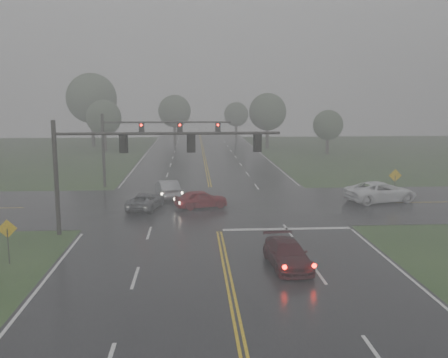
{
  "coord_description": "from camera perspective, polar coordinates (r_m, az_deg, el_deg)",
  "views": [
    {
      "loc": [
        -1.66,
        -17.21,
        8.69
      ],
      "look_at": [
        0.44,
        16.0,
        3.15
      ],
      "focal_mm": 40.0,
      "sensor_mm": 36.0,
      "label": 1
    }
  ],
  "objects": [
    {
      "name": "tree_ne_a",
      "position": [
        84.76,
        5.0,
        7.65
      ],
      "size": [
        6.3,
        6.3,
        9.25
      ],
      "color": "#30271F",
      "rests_on": "ground"
    },
    {
      "name": "sign_diamond_east",
      "position": [
        44.53,
        18.96,
        -0.0
      ],
      "size": [
        1.09,
        0.1,
        2.62
      ],
      "rotation": [
        0.0,
        0.0,
        -0.03
      ],
      "color": "black",
      "rests_on": "ground"
    },
    {
      "name": "tree_n_far",
      "position": [
        104.92,
        1.41,
        7.4
      ],
      "size": [
        5.11,
        5.11,
        7.5
      ],
      "color": "#30271F",
      "rests_on": "ground"
    },
    {
      "name": "signal_gantry_far",
      "position": [
        48.59,
        -9.24,
        4.92
      ],
      "size": [
        12.37,
        0.36,
        7.06
      ],
      "color": "black",
      "rests_on": "ground"
    },
    {
      "name": "sedan_maroon",
      "position": [
        26.29,
        7.21,
        -9.92
      ],
      "size": [
        2.21,
        4.71,
        1.33
      ],
      "primitive_type": "imported",
      "rotation": [
        0.0,
        0.0,
        0.08
      ],
      "color": "#390A10",
      "rests_on": "ground"
    },
    {
      "name": "main_road",
      "position": [
        38.25,
        -1.04,
        -3.68
      ],
      "size": [
        18.0,
        160.0,
        0.02
      ],
      "primitive_type": "cube",
      "color": "black",
      "rests_on": "ground"
    },
    {
      "name": "tree_e_near",
      "position": [
        77.24,
        11.8,
        6.05
      ],
      "size": [
        4.54,
        4.54,
        6.66
      ],
      "color": "#30271F",
      "rests_on": "ground"
    },
    {
      "name": "cross_street",
      "position": [
        40.2,
        -1.17,
        -3.03
      ],
      "size": [
        120.0,
        14.0,
        0.02
      ],
      "primitive_type": "cube",
      "color": "black",
      "rests_on": "ground"
    },
    {
      "name": "tree_nw_b",
      "position": [
        89.5,
        -14.89,
        8.9
      ],
      "size": [
        8.6,
        8.6,
        12.64
      ],
      "color": "#30271F",
      "rests_on": "ground"
    },
    {
      "name": "ground",
      "position": [
        19.35,
        1.76,
        -17.23
      ],
      "size": [
        180.0,
        180.0,
        0.0
      ],
      "primitive_type": "plane",
      "color": "#243F1B",
      "rests_on": "ground"
    },
    {
      "name": "tree_n_mid",
      "position": [
        94.71,
        -5.68,
        7.72
      ],
      "size": [
        6.11,
        6.11,
        8.97
      ],
      "color": "#30271F",
      "rests_on": "ground"
    },
    {
      "name": "tree_nw_a",
      "position": [
        81.33,
        -13.57,
        6.84
      ],
      "size": [
        5.54,
        5.54,
        8.14
      ],
      "color": "#30271F",
      "rests_on": "ground"
    },
    {
      "name": "sedan_silver",
      "position": [
        43.61,
        -6.46,
        -2.1
      ],
      "size": [
        2.55,
        4.85,
        1.52
      ],
      "primitive_type": "imported",
      "rotation": [
        0.0,
        0.0,
        3.35
      ],
      "color": "#A6A8AD",
      "rests_on": "ground"
    },
    {
      "name": "car_grey",
      "position": [
        39.49,
        -8.92,
        -3.37
      ],
      "size": [
        3.01,
        4.82,
        1.24
      ],
      "primitive_type": "imported",
      "rotation": [
        0.0,
        0.0,
        2.92
      ],
      "color": "#585A5F",
      "rests_on": "ground"
    },
    {
      "name": "sedan_red",
      "position": [
        39.35,
        -2.63,
        -3.31
      ],
      "size": [
        4.45,
        2.81,
        1.41
      ],
      "primitive_type": "imported",
      "rotation": [
        0.0,
        0.0,
        1.87
      ],
      "color": "maroon",
      "rests_on": "ground"
    },
    {
      "name": "stop_bar",
      "position": [
        33.36,
        7.18,
        -5.72
      ],
      "size": [
        8.5,
        0.5,
        0.01
      ],
      "primitive_type": "cube",
      "color": "silver",
      "rests_on": "ground"
    },
    {
      "name": "pickup_white",
      "position": [
        43.52,
        17.41,
        -2.5
      ],
      "size": [
        6.48,
        4.11,
        1.67
      ],
      "primitive_type": "imported",
      "rotation": [
        0.0,
        0.0,
        1.81
      ],
      "color": "white",
      "rests_on": "ground"
    },
    {
      "name": "sign_diamond_west",
      "position": [
        28.42,
        -23.5,
        -5.79
      ],
      "size": [
        0.98,
        0.21,
        2.38
      ],
      "rotation": [
        0.0,
        0.0,
        0.18
      ],
      "color": "black",
      "rests_on": "ground"
    },
    {
      "name": "signal_gantry_near",
      "position": [
        31.82,
        -11.01,
        2.84
      ],
      "size": [
        14.22,
        0.32,
        7.24
      ],
      "color": "black",
      "rests_on": "ground"
    }
  ]
}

